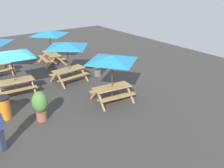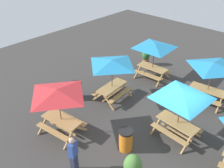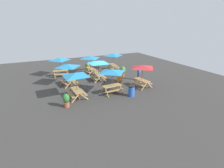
# 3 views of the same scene
# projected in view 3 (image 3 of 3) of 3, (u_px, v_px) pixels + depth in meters

# --- Properties ---
(ground_plane) EXTENTS (29.37, 29.37, 0.00)m
(ground_plane) POSITION_uv_depth(u_px,v_px,m) (100.00, 81.00, 19.78)
(ground_plane) COLOR #3D3A38
(ground_plane) RESTS_ON ground
(picnic_table_0) EXTENTS (2.17, 2.17, 2.34)m
(picnic_table_0) POSITION_uv_depth(u_px,v_px,m) (112.00, 73.00, 15.81)
(picnic_table_0) COLOR tan
(picnic_table_0) RESTS_ON ground
(picnic_table_1) EXTENTS (2.82, 2.82, 2.34)m
(picnic_table_1) POSITION_uv_depth(u_px,v_px,m) (98.00, 63.00, 19.33)
(picnic_table_1) COLOR tan
(picnic_table_1) RESTS_ON ground
(picnic_table_2) EXTENTS (2.23, 2.23, 2.34)m
(picnic_table_2) POSITION_uv_depth(u_px,v_px,m) (113.00, 56.00, 23.67)
(picnic_table_2) COLOR tan
(picnic_table_2) RESTS_ON ground
(picnic_table_3) EXTENTS (2.22, 2.22, 2.34)m
(picnic_table_3) POSITION_uv_depth(u_px,v_px,m) (90.00, 59.00, 21.86)
(picnic_table_3) COLOR tan
(picnic_table_3) RESTS_ON ground
(picnic_table_4) EXTENTS (2.20, 2.20, 2.34)m
(picnic_table_4) POSITION_uv_depth(u_px,v_px,m) (68.00, 67.00, 17.79)
(picnic_table_4) COLOR tan
(picnic_table_4) RESTS_ON ground
(picnic_table_5) EXTENTS (2.27, 2.27, 2.34)m
(picnic_table_5) POSITION_uv_depth(u_px,v_px,m) (143.00, 68.00, 17.38)
(picnic_table_5) COLOR tan
(picnic_table_5) RESTS_ON ground
(picnic_table_6) EXTENTS (2.11, 2.11, 2.34)m
(picnic_table_6) POSITION_uv_depth(u_px,v_px,m) (60.00, 60.00, 20.86)
(picnic_table_6) COLOR tan
(picnic_table_6) RESTS_ON ground
(picnic_table_7) EXTENTS (2.83, 2.83, 2.34)m
(picnic_table_7) POSITION_uv_depth(u_px,v_px,m) (76.00, 76.00, 14.76)
(picnic_table_7) COLOR tan
(picnic_table_7) RESTS_ON ground
(trash_bin_orange) EXTENTS (0.59, 0.59, 0.98)m
(trash_bin_orange) POSITION_uv_depth(u_px,v_px,m) (120.00, 77.00, 19.72)
(trash_bin_orange) COLOR orange
(trash_bin_orange) RESTS_ON ground
(trash_bin_blue) EXTENTS (0.59, 0.59, 0.98)m
(trash_bin_blue) POSITION_uv_depth(u_px,v_px,m) (131.00, 91.00, 15.65)
(trash_bin_blue) COLOR blue
(trash_bin_blue) RESTS_ON ground
(potted_plant_0) EXTENTS (0.65, 0.65, 1.29)m
(potted_plant_0) POSITION_uv_depth(u_px,v_px,m) (123.00, 71.00, 21.09)
(potted_plant_0) COLOR #935138
(potted_plant_0) RESTS_ON ground
(potted_plant_1) EXTENTS (0.54, 0.54, 1.12)m
(potted_plant_1) POSITION_uv_depth(u_px,v_px,m) (66.00, 100.00, 13.59)
(potted_plant_1) COLOR #935138
(potted_plant_1) RESTS_ON ground
(potted_plant_2) EXTENTS (0.62, 0.62, 1.07)m
(potted_plant_2) POSITION_uv_depth(u_px,v_px,m) (87.00, 66.00, 23.94)
(potted_plant_2) COLOR #59595B
(potted_plant_2) RESTS_ON ground
(person_standing) EXTENTS (0.33, 0.41, 1.67)m
(person_standing) POSITION_uv_depth(u_px,v_px,m) (139.00, 72.00, 19.90)
(person_standing) COLOR #2D334C
(person_standing) RESTS_ON ground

